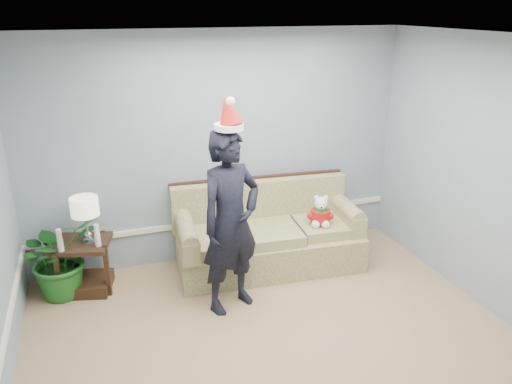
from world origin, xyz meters
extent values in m
cube|color=white|center=(0.00, 0.00, 2.71)|extent=(4.50, 5.00, 0.02)
cube|color=#8998AF|center=(0.00, 2.51, 1.35)|extent=(4.50, 0.02, 2.70)
cube|color=white|center=(0.00, 2.48, 0.45)|extent=(4.48, 0.03, 0.06)
cube|color=brown|center=(0.44, 1.99, 0.20)|extent=(2.19, 1.08, 0.40)
cube|color=brown|center=(-0.22, 1.94, 0.47)|extent=(0.68, 0.78, 0.12)
cube|color=brown|center=(0.44, 1.94, 0.47)|extent=(0.68, 0.78, 0.12)
cube|color=brown|center=(1.10, 1.94, 0.47)|extent=(0.68, 0.78, 0.12)
cube|color=brown|center=(0.44, 2.34, 0.69)|extent=(2.13, 0.37, 0.57)
cube|color=black|center=(0.44, 2.41, 0.97)|extent=(2.12, 0.23, 0.05)
cube|color=brown|center=(-0.53, 1.99, 0.53)|extent=(0.26, 0.92, 0.24)
cube|color=brown|center=(1.41, 1.99, 0.53)|extent=(0.26, 0.92, 0.24)
cube|color=#342312|center=(-1.64, 2.14, 0.56)|extent=(0.71, 0.64, 0.05)
cube|color=#342312|center=(-1.64, 2.14, 0.07)|extent=(0.64, 0.57, 0.14)
cube|color=#342312|center=(-1.88, 1.95, 0.29)|extent=(0.06, 0.06, 0.58)
cube|color=#342312|center=(-1.40, 1.95, 0.29)|extent=(0.06, 0.06, 0.58)
cube|color=#342312|center=(-1.88, 2.34, 0.29)|extent=(0.06, 0.06, 0.58)
cube|color=#342312|center=(-1.40, 2.34, 0.29)|extent=(0.06, 0.06, 0.58)
cylinder|color=silver|center=(-1.55, 2.10, 0.59)|extent=(0.13, 0.13, 0.03)
sphere|color=silver|center=(-1.55, 2.10, 0.67)|extent=(0.08, 0.08, 0.08)
cylinder|color=silver|center=(-1.55, 2.10, 0.79)|extent=(0.02, 0.02, 0.29)
cylinder|color=#EFE3C9|center=(-1.55, 2.10, 0.99)|extent=(0.29, 0.29, 0.20)
cylinder|color=silver|center=(-1.82, 1.99, 0.65)|extent=(0.06, 0.06, 0.13)
cylinder|color=white|center=(-1.82, 1.99, 0.77)|extent=(0.05, 0.05, 0.11)
cylinder|color=silver|center=(-1.46, 1.99, 0.65)|extent=(0.06, 0.06, 0.13)
cylinder|color=white|center=(-1.46, 1.99, 0.77)|extent=(0.05, 0.05, 0.11)
imported|color=#1C5E20|center=(-1.85, 2.14, 0.44)|extent=(1.03, 0.99, 0.89)
imported|color=black|center=(-0.21, 1.34, 0.94)|extent=(0.80, 0.67, 1.87)
cylinder|color=white|center=(-0.21, 1.34, 1.89)|extent=(0.37, 0.37, 0.05)
cone|color=red|center=(-0.21, 1.37, 2.03)|extent=(0.34, 0.37, 0.32)
sphere|color=white|center=(-0.21, 1.27, 2.13)|extent=(0.08, 0.08, 0.08)
sphere|color=white|center=(1.01, 1.84, 0.63)|extent=(0.21, 0.21, 0.21)
cylinder|color=red|center=(1.01, 1.84, 0.63)|extent=(0.29, 0.29, 0.15)
cylinder|color=#1A702C|center=(1.01, 1.84, 0.72)|extent=(0.20, 0.20, 0.03)
sphere|color=white|center=(0.96, 1.74, 0.57)|extent=(0.10, 0.10, 0.10)
sphere|color=white|center=(1.07, 1.74, 0.57)|extent=(0.10, 0.10, 0.10)
sphere|color=white|center=(1.01, 1.83, 0.79)|extent=(0.15, 0.15, 0.15)
sphere|color=black|center=(1.01, 1.74, 0.78)|extent=(0.02, 0.02, 0.02)
sphere|color=white|center=(0.96, 1.84, 0.86)|extent=(0.06, 0.06, 0.06)
sphere|color=white|center=(1.07, 1.84, 0.86)|extent=(0.06, 0.06, 0.06)
camera|label=1|loc=(-1.42, -2.95, 2.94)|focal=35.00mm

